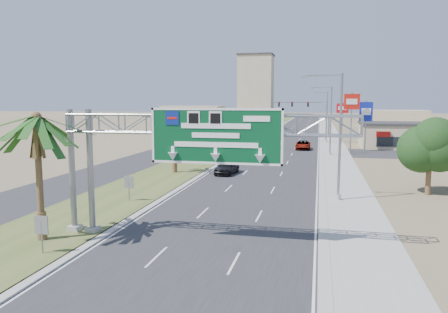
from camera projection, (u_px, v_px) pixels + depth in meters
road at (298, 130)px, 121.52m from camera, size 12.00×300.00×0.02m
sidewalk_right at (329, 130)px, 119.72m from camera, size 4.00×300.00×0.10m
median_grass at (262, 129)px, 123.63m from camera, size 7.00×300.00×0.12m
opposing_road at (238, 129)px, 125.12m from camera, size 8.00×300.00×0.02m
sign_gantry at (190, 134)px, 23.99m from camera, size 16.75×1.24×7.50m
palm_near at (36, 118)px, 23.74m from camera, size 5.70×5.70×8.35m
palm_row_b at (174, 129)px, 47.32m from camera, size 3.99×3.99×5.95m
palm_row_c at (210, 117)px, 62.73m from camera, size 3.99×3.99×6.75m
palm_row_d at (234, 120)px, 80.33m from camera, size 3.99×3.99×5.45m
palm_row_e at (250, 114)px, 98.66m from camera, size 3.99×3.99×6.15m
palm_row_f at (264, 113)px, 122.94m from camera, size 3.99×3.99×5.75m
streetlight_near at (337, 142)px, 34.09m from camera, size 3.27×0.44×10.00m
streetlight_mid at (329, 123)px, 63.17m from camera, size 3.27×0.44×10.00m
streetlight_far at (326, 116)px, 98.06m from camera, size 3.27×0.44×10.00m
signal_mast at (316, 117)px, 82.96m from camera, size 10.28×0.71×8.00m
store_building at (416, 136)px, 73.97m from camera, size 18.00×10.00×4.00m
oak_near at (431, 141)px, 36.36m from camera, size 4.50×4.50×6.80m
median_signback_a at (41, 228)px, 22.19m from camera, size 0.75×0.08×2.08m
median_signback_b at (129, 184)px, 33.97m from camera, size 0.75×0.08×2.08m
tower_distant at (256, 85)px, 261.80m from camera, size 20.00×16.00×35.00m
building_distant_left at (193, 113)px, 179.14m from camera, size 24.00×14.00×6.00m
building_distant_right at (394, 118)px, 143.93m from camera, size 20.00×12.00×5.00m
car_left_lane at (227, 167)px, 47.31m from camera, size 2.29×4.74×1.56m
car_mid_lane at (266, 157)px, 56.59m from camera, size 1.51×4.24×1.39m
car_right_lane at (303, 145)px, 71.53m from camera, size 2.39×5.13×1.42m
car_far at (270, 134)px, 95.41m from camera, size 2.76×5.44×1.51m
pole_sign_red_near at (352, 105)px, 67.18m from camera, size 2.41×0.72×9.21m
pole_sign_blue at (366, 114)px, 68.29m from camera, size 2.00×0.36×7.96m
pole_sign_red_far at (342, 111)px, 81.71m from camera, size 2.21×0.42×7.68m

